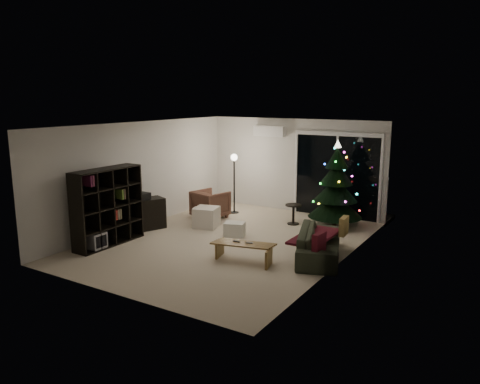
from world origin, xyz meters
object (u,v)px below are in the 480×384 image
object	(u,v)px
sofa	(319,243)
christmas_tree	(336,184)
media_cabinet	(140,215)
coffee_table	(243,252)
armchair	(210,204)
bookshelf	(101,206)

from	to	relation	value
sofa	christmas_tree	xyz separation A→B (m)	(-0.54, 2.28, 0.76)
media_cabinet	christmas_tree	xyz separation A→B (m)	(3.76, 2.70, 0.68)
media_cabinet	coffee_table	bearing A→B (deg)	12.45
armchair	sofa	xyz separation A→B (m)	(3.56, -1.38, -0.08)
armchair	coffee_table	world-z (taller)	armchair
coffee_table	christmas_tree	bearing A→B (deg)	66.38
sofa	coffee_table	world-z (taller)	sofa
armchair	sofa	world-z (taller)	armchair
coffee_table	christmas_tree	distance (m)	3.42
media_cabinet	coffee_table	size ratio (longest dim) A/B	1.01
christmas_tree	coffee_table	bearing A→B (deg)	-100.38
christmas_tree	bookshelf	bearing A→B (deg)	-134.40
bookshelf	christmas_tree	world-z (taller)	christmas_tree
bookshelf	christmas_tree	size ratio (longest dim) A/B	0.78
coffee_table	armchair	bearing A→B (deg)	122.62
media_cabinet	coffee_table	xyz separation A→B (m)	(3.16, -0.55, -0.18)
coffee_table	christmas_tree	xyz separation A→B (m)	(0.60, 3.25, 0.86)
armchair	christmas_tree	size ratio (longest dim) A/B	0.38
bookshelf	armchair	distance (m)	3.06
sofa	christmas_tree	bearing A→B (deg)	-5.81
media_cabinet	sofa	world-z (taller)	media_cabinet
media_cabinet	sofa	size ratio (longest dim) A/B	0.60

